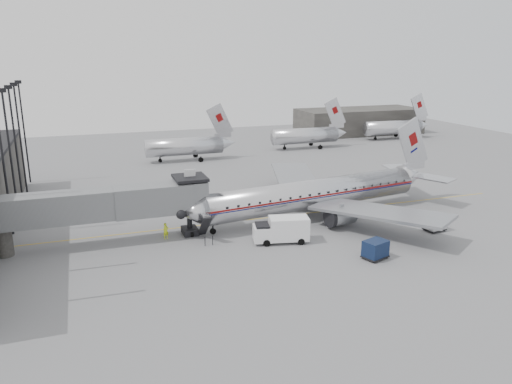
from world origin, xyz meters
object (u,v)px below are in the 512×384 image
service_van (282,229)px  ramp_worker (166,231)px  baggage_cart_navy (375,249)px  airliner (318,193)px  baggage_cart_white (435,223)px

service_van → ramp_worker: service_van is taller
ramp_worker → baggage_cart_navy: bearing=-56.3°
service_van → baggage_cart_navy: bearing=-33.0°
service_van → airliner: bearing=54.7°
baggage_cart_navy → ramp_worker: baggage_cart_navy is taller
airliner → ramp_worker: (-18.69, -1.76, -1.93)m
baggage_cart_navy → ramp_worker: bearing=127.8°
service_van → ramp_worker: bearing=168.8°
airliner → baggage_cart_navy: airliner is taller
service_van → ramp_worker: size_ratio=3.48×
service_van → baggage_cart_white: (17.33, -2.42, -0.50)m
service_van → baggage_cart_white: 17.51m
airliner → service_van: bearing=-146.6°
airliner → ramp_worker: size_ratio=20.21×
baggage_cart_white → baggage_cart_navy: bearing=-165.4°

